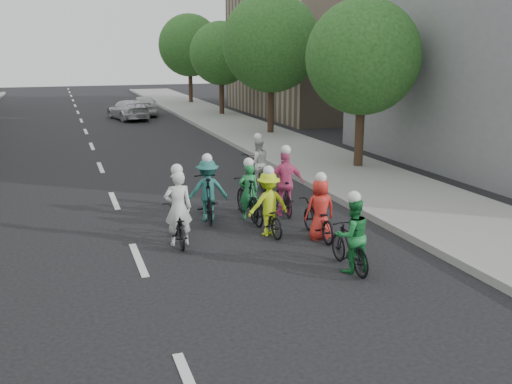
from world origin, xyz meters
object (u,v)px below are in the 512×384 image
cyclist_5 (248,196)px  follow_car_trail (145,105)px  cyclist_1 (351,241)px  cyclist_3 (285,189)px  cyclist_6 (257,168)px  cyclist_4 (319,215)px  follow_car_lead (128,110)px  cyclist_0 (178,218)px  cyclist_2 (268,209)px  cyclist_7 (207,194)px

cyclist_5 → follow_car_trail: cyclist_5 is taller
cyclist_1 → cyclist_5: 4.13m
cyclist_3 → cyclist_6: cyclist_3 is taller
cyclist_4 → follow_car_lead: cyclist_4 is taller
cyclist_0 → cyclist_1: size_ratio=1.13×
cyclist_2 → follow_car_lead: size_ratio=0.40×
cyclist_1 → cyclist_7: bearing=-66.3°
cyclist_5 → cyclist_2: bearing=91.7°
cyclist_6 → cyclist_5: bearing=66.8°
follow_car_lead → follow_car_trail: bearing=-135.7°
cyclist_5 → cyclist_7: (-1.01, 0.21, 0.09)m
cyclist_5 → cyclist_7: cyclist_7 is taller
cyclist_7 → cyclist_6: bearing=-121.7°
cyclist_7 → follow_car_trail: bearing=-87.1°
cyclist_4 → follow_car_trail: cyclist_4 is taller
cyclist_0 → cyclist_3: cyclist_3 is taller
cyclist_3 → cyclist_0: bearing=30.9°
cyclist_4 → cyclist_7: 3.05m
cyclist_0 → follow_car_trail: (3.10, 25.84, 0.08)m
cyclist_1 → cyclist_3: cyclist_3 is taller
cyclist_1 → cyclist_2: 2.76m
cyclist_0 → follow_car_trail: size_ratio=0.47×
cyclist_1 → follow_car_trail: size_ratio=0.42×
cyclist_2 → cyclist_5: size_ratio=0.93×
cyclist_0 → follow_car_lead: bearing=-91.0°
cyclist_1 → cyclist_7: 4.63m
cyclist_5 → follow_car_lead: bearing=-88.7°
cyclist_4 → follow_car_lead: bearing=-85.1°
follow_car_lead → cyclist_4: bearing=81.1°
cyclist_0 → cyclist_4: (3.12, -0.69, -0.04)m
cyclist_4 → follow_car_trail: bearing=-88.2°
cyclist_2 → cyclist_3: cyclist_3 is taller
cyclist_0 → cyclist_6: bearing=-124.4°
cyclist_0 → cyclist_5: 2.50m
cyclist_0 → cyclist_6: cyclist_0 is taller
cyclist_2 → follow_car_lead: bearing=-94.0°
cyclist_1 → cyclist_4: (0.25, 2.00, -0.07)m
cyclist_5 → cyclist_6: (1.33, 3.07, 0.03)m
cyclist_2 → follow_car_trail: bearing=-96.9°
cyclist_1 → cyclist_5: (-0.78, 4.06, -0.02)m
cyclist_1 → cyclist_4: bearing=-96.2°
cyclist_4 → cyclist_6: bearing=-91.5°
cyclist_3 → follow_car_trail: size_ratio=0.48×
cyclist_3 → cyclist_6: (0.30, 3.04, -0.07)m
cyclist_1 → cyclist_7: (-1.79, 4.27, 0.07)m
cyclist_7 → follow_car_lead: 22.32m
follow_car_trail → cyclist_3: bearing=96.0°
follow_car_trail → cyclist_7: bearing=91.2°
cyclist_0 → follow_car_lead: 23.96m
follow_car_lead → cyclist_5: bearing=78.8°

